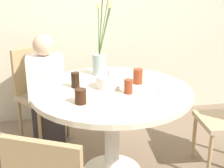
% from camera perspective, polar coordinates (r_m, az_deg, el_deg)
% --- Properties ---
extents(wall_back, '(8.00, 0.05, 2.60)m').
position_cam_1_polar(wall_back, '(3.47, -4.13, 14.58)').
color(wall_back, beige).
rests_on(wall_back, ground_plane).
extents(dining_table, '(1.22, 1.22, 0.75)m').
position_cam_1_polar(dining_table, '(2.43, 0.00, -3.89)').
color(dining_table, beige).
rests_on(dining_table, ground_plane).
extents(chair_near_front, '(0.56, 0.56, 0.91)m').
position_cam_1_polar(chair_near_front, '(3.20, -13.51, -0.71)').
color(chair_near_front, tan).
rests_on(chair_near_front, ground_plane).
extents(birthday_cake, '(0.19, 0.19, 0.14)m').
position_cam_1_polar(birthday_cake, '(2.40, -0.59, 0.41)').
color(birthday_cake, white).
rests_on(birthday_cake, dining_table).
extents(flower_vase, '(0.19, 0.27, 0.74)m').
position_cam_1_polar(flower_vase, '(2.67, -2.03, 6.60)').
color(flower_vase, '#9EB2AD').
rests_on(flower_vase, dining_table).
extents(side_plate, '(0.21, 0.21, 0.01)m').
position_cam_1_polar(side_plate, '(2.36, 10.82, -1.36)').
color(side_plate, white).
rests_on(side_plate, dining_table).
extents(drink_glass_0, '(0.06, 0.06, 0.11)m').
position_cam_1_polar(drink_glass_0, '(2.28, 3.01, -0.45)').
color(drink_glass_0, maroon).
rests_on(drink_glass_0, dining_table).
extents(drink_glass_1, '(0.08, 0.08, 0.10)m').
position_cam_1_polar(drink_glass_1, '(2.11, -5.78, -2.27)').
color(drink_glass_1, '#33190C').
rests_on(drink_glass_1, dining_table).
extents(drink_glass_2, '(0.08, 0.08, 0.12)m').
position_cam_1_polar(drink_glass_2, '(2.50, 4.75, 1.42)').
color(drink_glass_2, maroon).
rests_on(drink_glass_2, dining_table).
extents(drink_glass_3, '(0.06, 0.06, 0.12)m').
position_cam_1_polar(drink_glass_3, '(2.41, -6.72, 0.74)').
color(drink_glass_3, black).
rests_on(drink_glass_3, dining_table).
extents(person_boy, '(0.34, 0.24, 1.07)m').
position_cam_1_polar(person_boy, '(3.08, -11.81, -1.60)').
color(person_boy, '#383333').
rests_on(person_boy, ground_plane).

